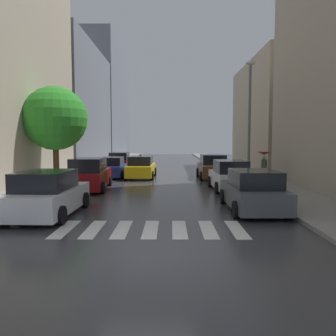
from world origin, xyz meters
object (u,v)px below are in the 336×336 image
parked_car_right_third (212,167)px  street_tree_left (55,119)px  parked_car_right_nearest (253,192)px  pedestrian_foreground (264,160)px  parked_car_left_third (112,168)px  parked_car_left_nearest (47,195)px  taxi_midroad (141,168)px  parked_car_right_second (230,176)px  lamp_post_right (249,114)px  parked_car_left_second (89,175)px  parked_car_left_fourth (120,162)px

parked_car_right_third → street_tree_left: street_tree_left is taller
street_tree_left → parked_car_right_nearest: bearing=-37.2°
parked_car_right_third → pedestrian_foreground: pedestrian_foreground is taller
parked_car_left_third → parked_car_right_third: 7.50m
parked_car_left_nearest → taxi_midroad: (2.39, 12.69, -0.02)m
parked_car_right_second → street_tree_left: street_tree_left is taller
lamp_post_right → street_tree_left: bearing=-179.5°
taxi_midroad → parked_car_left_second: bearing=159.6°
parked_car_left_fourth → parked_car_right_third: 9.85m
parked_car_left_fourth → lamp_post_right: lamp_post_right is taller
parked_car_left_fourth → street_tree_left: (-2.57, -9.66, 3.34)m
parked_car_left_third → parked_car_left_second: bearing=177.3°
parked_car_right_second → street_tree_left: bearing=75.7°
parked_car_right_nearest → parked_car_right_second: (0.05, 5.52, 0.02)m
parked_car_left_second → street_tree_left: street_tree_left is taller
parked_car_left_second → parked_car_right_nearest: (7.86, -5.69, -0.08)m
parked_car_left_third → parked_car_right_second: size_ratio=1.04×
street_tree_left → parked_car_left_third: bearing=56.2°
parked_car_right_second → pedestrian_foreground: size_ratio=2.15×
parked_car_left_fourth → taxi_midroad: size_ratio=1.05×
parked_car_right_nearest → lamp_post_right: 8.97m
parked_car_right_second → street_tree_left: (-10.50, 2.40, 3.35)m
parked_car_left_third → pedestrian_foreground: size_ratio=2.23×
parked_car_right_third → street_tree_left: 11.34m
parked_car_left_second → lamp_post_right: 10.43m
parked_car_left_fourth → street_tree_left: 10.54m
pedestrian_foreground → street_tree_left: street_tree_left is taller
parked_car_left_nearest → parked_car_left_second: 6.60m
parked_car_right_second → pedestrian_foreground: pedestrian_foreground is taller
parked_car_left_third → street_tree_left: 6.06m
parked_car_left_nearest → parked_car_right_third: (7.65, 12.33, 0.04)m
parked_car_right_third → lamp_post_right: size_ratio=0.59×
parked_car_left_fourth → pedestrian_foreground: pedestrian_foreground is taller
parked_car_left_nearest → parked_car_left_second: bearing=1.7°
parked_car_right_third → taxi_midroad: bearing=86.0°
taxi_midroad → parked_car_left_fourth: bearing=24.0°
parked_car_left_third → parked_car_left_fourth: 5.50m
parked_car_right_second → pedestrian_foreground: (2.65, 2.78, 0.73)m
parked_car_left_third → lamp_post_right: lamp_post_right is taller
parked_car_left_fourth → taxi_midroad: bearing=-158.2°
parked_car_left_second → pedestrian_foreground: bearing=-78.8°
parked_car_right_nearest → taxi_midroad: size_ratio=0.94×
street_tree_left → parked_car_left_nearest: bearing=-73.5°
parked_car_left_fourth → parked_car_right_second: 14.43m
parked_car_left_third → parked_car_right_second: 10.12m
parked_car_left_nearest → taxi_midroad: size_ratio=0.96×
parked_car_left_second → taxi_midroad: bearing=-24.3°
parked_car_left_third → parked_car_right_nearest: size_ratio=1.00×
parked_car_left_nearest → street_tree_left: size_ratio=0.73×
parked_car_left_third → parked_car_left_fourth: (-0.22, 5.49, 0.07)m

